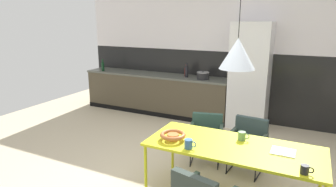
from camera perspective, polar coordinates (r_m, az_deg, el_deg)
The scene contains 17 objects.
back_wall_splashback_dark at distance 6.40m, azimuth 13.70°, elevation 1.36°, with size 7.38×0.12×1.44m, color black.
back_wall_panel_upper at distance 6.25m, azimuth 14.50°, elevation 14.37°, with size 7.38×0.12×1.44m, color white.
kitchen_counter at distance 6.76m, azimuth -2.40°, elevation 0.06°, with size 3.45×0.63×0.90m.
refrigerator_column at distance 5.94m, azimuth 15.61°, elevation 3.32°, with size 0.73×0.60×2.06m, color silver.
dining_table at distance 3.45m, azimuth 12.51°, elevation -10.45°, with size 1.94×0.82×0.72m.
armchair_corner_seat at distance 4.31m, azimuth 15.34°, elevation -8.37°, with size 0.53×0.51×0.75m.
armchair_head_of_table at distance 4.48m, azimuth 7.47°, elevation -7.30°, with size 0.58×0.57×0.71m.
fruit_bowl at distance 3.49m, azimuth 0.96°, elevation -8.14°, with size 0.31×0.31×0.08m.
open_book at distance 3.42m, azimuth 21.47°, elevation -10.49°, with size 0.25×0.23×0.02m.
mug_white_ceramic at distance 3.58m, azimuth 14.20°, elevation -8.00°, with size 0.14×0.09×0.10m.
mug_dark_espresso at distance 3.05m, azimuth 25.08°, elevation -13.23°, with size 0.12×0.08×0.09m.
mug_wide_latte at distance 3.27m, azimuth 4.05°, elevation -9.75°, with size 0.14×0.09×0.10m.
cooking_pot at distance 6.11m, azimuth 6.79°, elevation 3.47°, with size 0.26×0.26×0.18m.
bottle_spice_small at distance 7.25m, azimuth -12.55°, elevation 5.22°, with size 0.07×0.07×0.28m.
bottle_oil_tall at distance 6.29m, azimuth 3.64°, elevation 4.33°, with size 0.07×0.07×0.31m.
bottle_wine_green at distance 6.40m, azimuth 3.55°, elevation 4.26°, with size 0.08×0.08×0.26m.
pendant_lamp_over_table_near at distance 3.11m, azimuth 13.36°, elevation 7.56°, with size 0.37×0.37×1.23m.
Camera 1 is at (1.33, -3.01, 2.11)m, focal length 31.37 mm.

